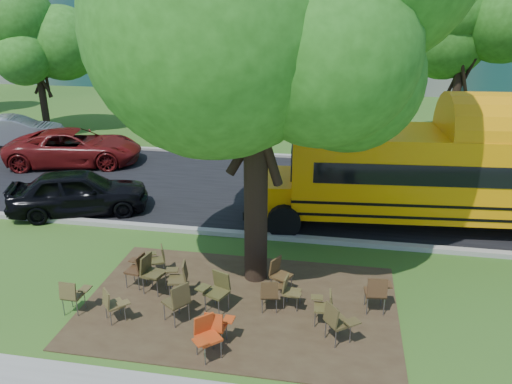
% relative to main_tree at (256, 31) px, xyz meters
% --- Properties ---
extents(ground, '(160.00, 160.00, 0.00)m').
position_rel_main_tree_xyz_m(ground, '(-1.14, -0.76, -5.87)').
color(ground, '#254C17').
rests_on(ground, ground).
extents(dirt_patch, '(7.00, 4.50, 0.03)m').
position_rel_main_tree_xyz_m(dirt_patch, '(-0.14, -1.26, -5.86)').
color(dirt_patch, '#382819').
rests_on(dirt_patch, ground).
extents(asphalt_road, '(80.00, 8.00, 0.04)m').
position_rel_main_tree_xyz_m(asphalt_road, '(-1.14, 6.24, -5.85)').
color(asphalt_road, black).
rests_on(asphalt_road, ground).
extents(kerb_near, '(80.00, 0.25, 0.14)m').
position_rel_main_tree_xyz_m(kerb_near, '(-1.14, 2.24, -5.80)').
color(kerb_near, gray).
rests_on(kerb_near, ground).
extents(kerb_far, '(80.00, 0.25, 0.14)m').
position_rel_main_tree_xyz_m(kerb_far, '(-1.14, 10.34, -5.80)').
color(kerb_far, gray).
rests_on(kerb_far, ground).
extents(bg_tree_0, '(5.20, 5.20, 7.18)m').
position_rel_main_tree_xyz_m(bg_tree_0, '(-13.14, 12.24, -1.30)').
color(bg_tree_0, black).
rests_on(bg_tree_0, ground).
extents(bg_tree_2, '(4.80, 4.80, 6.62)m').
position_rel_main_tree_xyz_m(bg_tree_2, '(-6.14, 15.24, -1.66)').
color(bg_tree_2, black).
rests_on(bg_tree_2, ground).
extents(bg_tree_3, '(5.60, 5.60, 7.84)m').
position_rel_main_tree_xyz_m(bg_tree_3, '(6.86, 13.24, -0.84)').
color(bg_tree_3, black).
rests_on(bg_tree_3, ground).
extents(main_tree, '(7.20, 7.20, 9.48)m').
position_rel_main_tree_xyz_m(main_tree, '(0.00, 0.00, 0.00)').
color(main_tree, black).
rests_on(main_tree, ground).
extents(school_bus, '(12.28, 3.67, 2.96)m').
position_rel_main_tree_xyz_m(school_bus, '(5.78, 4.09, -4.16)').
color(school_bus, orange).
rests_on(school_bus, ground).
extents(chair_0, '(0.55, 0.49, 0.84)m').
position_rel_main_tree_xyz_m(chair_0, '(-3.66, -2.21, -5.35)').
color(chair_0, brown).
rests_on(chair_0, ground).
extents(chair_1, '(0.68, 0.54, 0.79)m').
position_rel_main_tree_xyz_m(chair_1, '(-2.67, -2.35, -5.38)').
color(chair_1, brown).
rests_on(chair_1, ground).
extents(chair_2, '(0.64, 0.82, 0.95)m').
position_rel_main_tree_xyz_m(chair_2, '(-1.28, -2.11, -5.28)').
color(chair_2, '#41371C').
rests_on(chair_2, ground).
extents(chair_3, '(0.75, 0.59, 0.93)m').
position_rel_main_tree_xyz_m(chair_3, '(-0.59, -1.53, -5.30)').
color(chair_3, '#433F1D').
rests_on(chair_3, ground).
extents(chair_4, '(0.55, 0.47, 0.81)m').
position_rel_main_tree_xyz_m(chair_4, '(-0.30, -2.73, -5.37)').
color(chair_4, '#BA3D13').
rests_on(chair_4, ground).
extents(chair_5, '(0.60, 0.75, 0.88)m').
position_rel_main_tree_xyz_m(chair_5, '(-0.41, -3.10, -5.33)').
color(chair_5, '#B03912').
rests_on(chair_5, ground).
extents(chair_6, '(0.49, 0.52, 0.79)m').
position_rel_main_tree_xyz_m(chair_6, '(1.78, -1.63, -5.38)').
color(chair_6, '#4B4320').
rests_on(chair_6, ground).
extents(chair_7, '(0.76, 0.60, 0.90)m').
position_rel_main_tree_xyz_m(chair_7, '(2.04, -2.24, -5.31)').
color(chair_7, '#463B1E').
rests_on(chair_7, ground).
extents(chair_8, '(0.51, 0.62, 0.87)m').
position_rel_main_tree_xyz_m(chair_8, '(-2.70, -0.90, -5.33)').
color(chair_8, '#3F2816').
rests_on(chair_8, ground).
extents(chair_9, '(0.61, 0.53, 0.77)m').
position_rel_main_tree_xyz_m(chair_9, '(-2.43, -0.24, -5.39)').
color(chair_9, '#413C1C').
rests_on(chair_9, ground).
extents(chair_10, '(0.57, 0.71, 0.97)m').
position_rel_main_tree_xyz_m(chair_10, '(-2.29, -1.11, -5.27)').
color(chair_10, '#433B1D').
rests_on(chair_10, ground).
extents(chair_11, '(0.54, 0.55, 0.80)m').
position_rel_main_tree_xyz_m(chair_11, '(0.57, -1.38, -5.38)').
color(chair_11, '#3F2C16').
rests_on(chair_11, ground).
extents(chair_12, '(0.58, 0.73, 0.89)m').
position_rel_main_tree_xyz_m(chair_12, '(0.66, -0.59, -5.32)').
color(chair_12, '#4B351B').
rests_on(chair_12, ground).
extents(chair_13, '(0.61, 0.60, 0.92)m').
position_rel_main_tree_xyz_m(chair_13, '(2.87, -1.02, -5.30)').
color(chair_13, '#442C18').
rests_on(chair_13, ground).
extents(chair_14, '(0.63, 0.60, 0.89)m').
position_rel_main_tree_xyz_m(chair_14, '(-1.58, -1.14, -5.32)').
color(chair_14, '#463B1E').
rests_on(chair_14, ground).
extents(chair_15, '(0.45, 0.55, 0.77)m').
position_rel_main_tree_xyz_m(chair_15, '(0.98, -1.17, -5.39)').
color(chair_15, brown).
rests_on(chair_15, ground).
extents(black_car, '(4.65, 3.14, 1.47)m').
position_rel_main_tree_xyz_m(black_car, '(-6.33, 3.04, -5.14)').
color(black_car, black).
rests_on(black_car, ground).
extents(bg_car_silver, '(4.59, 3.03, 1.43)m').
position_rel_main_tree_xyz_m(bg_car_silver, '(-13.41, 10.04, -5.16)').
color(bg_car_silver, gray).
rests_on(bg_car_silver, ground).
extents(bg_car_red, '(5.84, 3.70, 1.50)m').
position_rel_main_tree_xyz_m(bg_car_red, '(-9.11, 7.82, -5.12)').
color(bg_car_red, '#5D1010').
rests_on(bg_car_red, ground).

